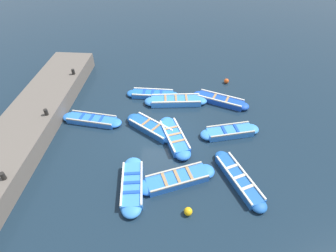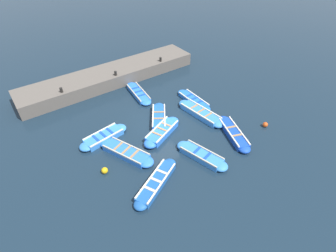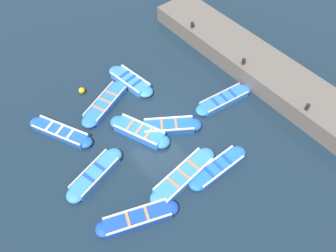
# 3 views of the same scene
# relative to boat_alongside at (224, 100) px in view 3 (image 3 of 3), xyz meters

# --- Properties ---
(ground_plane) EXTENTS (120.00, 120.00, 0.00)m
(ground_plane) POSITION_rel_boat_alongside_xyz_m (3.99, -0.74, -0.15)
(ground_plane) COLOR #162838
(boat_alongside) EXTENTS (3.65, 1.21, 0.37)m
(boat_alongside) POSITION_rel_boat_alongside_xyz_m (0.00, 0.00, 0.00)
(boat_alongside) COLOR blue
(boat_alongside) RESTS_ON ground
(boat_end_of_row) EXTENTS (4.01, 1.25, 0.44)m
(boat_end_of_row) POSITION_rel_boat_alongside_xyz_m (4.76, 2.15, 0.04)
(boat_end_of_row) COLOR #3884E0
(boat_end_of_row) RESTS_ON ground
(boat_mid_row) EXTENTS (1.31, 3.34, 0.42)m
(boat_mid_row) POSITION_rel_boat_alongside_xyz_m (3.13, -4.34, 0.03)
(boat_mid_row) COLOR #3884E0
(boat_mid_row) RESTS_ON ground
(boat_centre) EXTENTS (2.26, 3.60, 0.40)m
(boat_centre) POSITION_rel_boat_alongside_xyz_m (7.94, -3.65, 0.02)
(boat_centre) COLOR #1E59AD
(boat_centre) RESTS_ON ground
(boat_tucked) EXTENTS (3.23, 2.55, 0.43)m
(boat_tucked) POSITION_rel_boat_alongside_xyz_m (3.49, -0.46, 0.03)
(boat_tucked) COLOR #1E59AD
(boat_tucked) RESTS_ON ground
(boat_inner_gap) EXTENTS (3.42, 1.62, 0.42)m
(boat_inner_gap) POSITION_rel_boat_alongside_xyz_m (7.86, -0.49, 0.02)
(boat_inner_gap) COLOR #3884E0
(boat_inner_gap) RESTS_ON ground
(boat_outer_right) EXTENTS (3.65, 1.96, 0.41)m
(boat_outer_right) POSITION_rel_boat_alongside_xyz_m (7.57, 2.43, 0.02)
(boat_outer_right) COLOR #1947B7
(boat_outer_right) RESTS_ON ground
(boat_drifting) EXTENTS (3.74, 2.20, 0.41)m
(boat_drifting) POSITION_rel_boat_alongside_xyz_m (5.12, -3.86, 0.02)
(boat_drifting) COLOR blue
(boat_drifting) RESTS_ON ground
(boat_broadside) EXTENTS (2.05, 3.44, 0.46)m
(boat_broadside) POSITION_rel_boat_alongside_xyz_m (4.85, -1.14, 0.05)
(boat_broadside) COLOR blue
(boat_broadside) RESTS_ON ground
(boat_outer_left) EXTENTS (3.41, 0.85, 0.35)m
(boat_outer_left) POSITION_rel_boat_alongside_xyz_m (3.21, 2.82, -0.01)
(boat_outer_left) COLOR blue
(boat_outer_left) RESTS_ON ground
(quay_wall) EXTENTS (2.80, 14.64, 1.02)m
(quay_wall) POSITION_rel_boat_alongside_xyz_m (-3.13, -0.74, 0.36)
(quay_wall) COLOR #605951
(quay_wall) RESTS_ON ground
(bollard_north) EXTENTS (0.20, 0.20, 0.35)m
(bollard_north) POSITION_rel_boat_alongside_xyz_m (-2.08, -5.00, 1.04)
(bollard_north) COLOR black
(bollard_north) RESTS_ON quay_wall
(bollard_mid_north) EXTENTS (0.20, 0.20, 0.35)m
(bollard_mid_north) POSITION_rel_boat_alongside_xyz_m (-2.08, -0.74, 1.04)
(bollard_mid_north) COLOR black
(bollard_mid_north) RESTS_ON quay_wall
(bollard_mid_south) EXTENTS (0.20, 0.20, 0.35)m
(bollard_mid_south) POSITION_rel_boat_alongside_xyz_m (-2.08, 3.52, 1.04)
(bollard_mid_south) COLOR black
(bollard_mid_south) RESTS_ON quay_wall
(buoy_yellow_far) EXTENTS (0.35, 0.35, 0.35)m
(buoy_yellow_far) POSITION_rel_boat_alongside_xyz_m (5.65, -5.46, 0.02)
(buoy_yellow_far) COLOR #EAB214
(buoy_yellow_far) RESTS_ON ground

